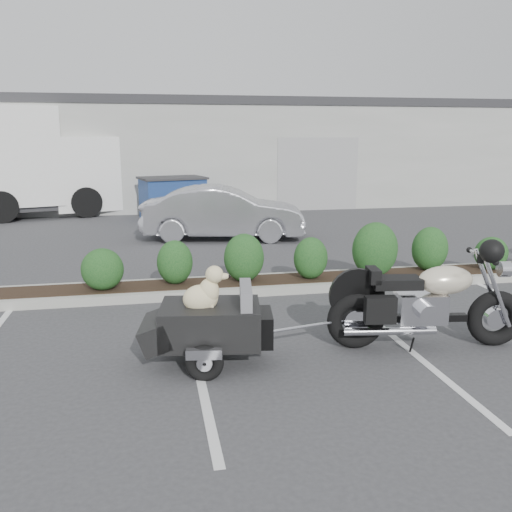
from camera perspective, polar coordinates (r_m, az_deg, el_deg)
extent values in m
plane|color=#38383A|center=(7.68, 4.53, -7.85)|extent=(90.00, 90.00, 0.00)
cube|color=#9E9E93|center=(9.94, 6.72, -2.66)|extent=(12.00, 1.00, 0.15)
cube|color=#9EA099|center=(24.02, -6.46, 10.92)|extent=(26.00, 10.00, 4.00)
torus|color=black|center=(7.08, 10.44, -6.69)|extent=(0.76, 0.29, 0.74)
torus|color=black|center=(7.70, 23.88, -6.01)|extent=(0.76, 0.29, 0.74)
cylinder|color=silver|center=(7.08, 10.44, -6.69)|extent=(0.33, 0.18, 0.31)
cylinder|color=silver|center=(7.70, 23.88, -6.01)|extent=(0.28, 0.15, 0.27)
cylinder|color=silver|center=(7.45, 23.99, -3.32)|extent=(0.48, 0.12, 0.98)
cylinder|color=silver|center=(7.65, 23.26, -2.87)|extent=(0.48, 0.12, 0.98)
cylinder|color=silver|center=(7.38, 22.68, 0.01)|extent=(0.15, 0.77, 0.04)
cylinder|color=silver|center=(7.55, 24.69, -1.28)|extent=(0.16, 0.22, 0.20)
sphere|color=black|center=(7.04, 23.57, 0.47)|extent=(0.33, 0.33, 0.29)
cube|color=silver|center=(7.26, 16.91, -5.17)|extent=(0.66, 0.46, 0.38)
cube|color=black|center=(7.34, 17.66, -6.21)|extent=(1.00, 0.25, 0.09)
ellipsoid|color=beige|center=(7.27, 19.31, -2.41)|extent=(0.78, 0.52, 0.37)
cube|color=black|center=(7.06, 14.54, -2.71)|extent=(0.65, 0.42, 0.13)
cube|color=black|center=(6.96, 12.23, -1.97)|extent=(0.18, 0.35, 0.18)
cylinder|color=silver|center=(7.02, 13.89, -7.69)|extent=(1.16, 0.27, 0.10)
cylinder|color=silver|center=(7.38, 13.02, -6.63)|extent=(1.16, 0.27, 0.10)
cube|color=black|center=(6.77, 12.94, -5.53)|extent=(0.39, 0.21, 0.33)
cube|color=black|center=(6.49, -4.81, -7.10)|extent=(1.27, 0.96, 0.46)
cube|color=slate|center=(6.39, -1.08, -4.54)|extent=(0.23, 0.70, 0.33)
cube|color=slate|center=(6.45, -4.34, -6.12)|extent=(0.87, 0.79, 0.04)
cube|color=black|center=(6.57, -10.16, -7.73)|extent=(0.53, 0.85, 0.40)
cube|color=black|center=(6.51, 0.70, -7.49)|extent=(0.30, 0.58, 0.38)
torus|color=black|center=(6.17, -5.44, -11.17)|extent=(0.44, 0.18, 0.43)
torus|color=black|center=(7.03, -5.09, -8.11)|extent=(0.44, 0.18, 0.43)
cube|color=silver|center=(6.07, -5.49, -10.23)|extent=(0.41, 0.15, 0.11)
cube|color=silver|center=(7.03, -5.09, -6.94)|extent=(0.41, 0.15, 0.11)
cylinder|color=black|center=(6.60, -5.25, -9.54)|extent=(0.19, 0.99, 0.04)
cylinder|color=silver|center=(6.56, 3.04, -8.08)|extent=(0.66, 0.14, 0.04)
ellipsoid|color=beige|center=(6.38, -5.86, -4.48)|extent=(0.45, 0.34, 0.33)
ellipsoid|color=beige|center=(6.35, -4.98, -3.71)|extent=(0.27, 0.26, 0.31)
sphere|color=beige|center=(6.29, -4.41, -1.97)|extent=(0.24, 0.24, 0.21)
ellipsoid|color=beige|center=(6.30, -3.50, -2.15)|extent=(0.17, 0.11, 0.08)
sphere|color=black|center=(6.29, -2.89, -2.15)|extent=(0.05, 0.05, 0.04)
ellipsoid|color=beige|center=(6.23, -4.83, -1.91)|extent=(0.06, 0.05, 0.12)
ellipsoid|color=beige|center=(6.35, -4.79, -1.64)|extent=(0.06, 0.05, 0.12)
cylinder|color=beige|center=(6.35, -4.66, -5.70)|extent=(0.06, 0.06, 0.13)
cylinder|color=beige|center=(6.47, -4.62, -5.33)|extent=(0.06, 0.06, 0.13)
imported|color=#B7B7BF|center=(14.22, -3.45, 4.56)|extent=(4.39, 2.18, 1.38)
cube|color=navy|center=(18.06, -8.75, 6.01)|extent=(2.20, 1.74, 1.29)
cube|color=#2D2D30|center=(17.99, -8.82, 8.12)|extent=(2.34, 1.87, 0.06)
cube|color=white|center=(20.05, -17.60, 8.36)|extent=(2.86, 3.09, 2.46)
cube|color=black|center=(20.08, -17.54, 7.41)|extent=(0.68, 2.06, 1.12)
cube|color=#2D2D30|center=(19.86, -24.72, 4.85)|extent=(8.19, 4.55, 0.22)
cylinder|color=black|center=(18.89, -17.43, 5.42)|extent=(1.05, 0.58, 1.00)
cylinder|color=black|center=(21.30, -18.62, 6.10)|extent=(1.05, 0.58, 1.00)
cylinder|color=black|center=(18.62, -25.23, 4.70)|extent=(1.05, 0.58, 1.00)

